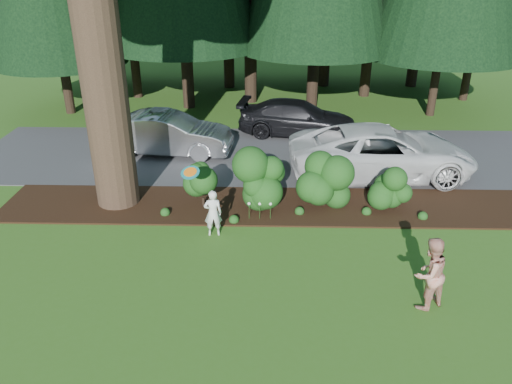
{
  "coord_description": "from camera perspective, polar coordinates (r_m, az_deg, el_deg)",
  "views": [
    {
      "loc": [
        -0.08,
        -10.06,
        6.85
      ],
      "look_at": [
        -0.38,
        1.53,
        1.3
      ],
      "focal_mm": 35.0,
      "sensor_mm": 36.0,
      "label": 1
    }
  ],
  "objects": [
    {
      "name": "car_dark_suv",
      "position": [
        20.81,
        4.81,
        8.41
      ],
      "size": [
        5.11,
        2.7,
        1.41
      ],
      "primitive_type": "imported",
      "rotation": [
        0.0,
        0.0,
        1.42
      ],
      "color": "black",
      "rests_on": "driveway"
    },
    {
      "name": "shrub_row",
      "position": [
        14.54,
        4.71,
        0.94
      ],
      "size": [
        6.53,
        1.6,
        1.61
      ],
      "color": "#1F4B17",
      "rests_on": "ground"
    },
    {
      "name": "lily_cluster",
      "position": [
        13.99,
        0.43,
        -1.44
      ],
      "size": [
        0.69,
        0.09,
        0.57
      ],
      "color": "#1F4B17",
      "rests_on": "ground"
    },
    {
      "name": "adult",
      "position": [
        11.13,
        19.19,
        -8.79
      ],
      "size": [
        1.01,
        0.95,
        1.66
      ],
      "primitive_type": "imported",
      "rotation": [
        0.0,
        0.0,
        3.67
      ],
      "color": "red",
      "rests_on": "ground"
    },
    {
      "name": "mulch_bed",
      "position": [
        14.96,
        1.64,
        -1.58
      ],
      "size": [
        16.0,
        2.5,
        0.05
      ],
      "primitive_type": "cube",
      "color": "black",
      "rests_on": "ground"
    },
    {
      "name": "car_white_suv",
      "position": [
        17.19,
        14.19,
        4.47
      ],
      "size": [
        6.33,
        3.25,
        1.71
      ],
      "primitive_type": "imported",
      "rotation": [
        0.0,
        0.0,
        1.64
      ],
      "color": "silver",
      "rests_on": "driveway"
    },
    {
      "name": "car_silver_wagon",
      "position": [
        18.94,
        -10.05,
        6.57
      ],
      "size": [
        4.84,
        2.06,
        1.55
      ],
      "primitive_type": "imported",
      "rotation": [
        0.0,
        0.0,
        1.48
      ],
      "color": "#ADADB2",
      "rests_on": "driveway"
    },
    {
      "name": "child",
      "position": [
        13.24,
        -4.94,
        -2.41
      ],
      "size": [
        0.51,
        0.37,
        1.31
      ],
      "primitive_type": "imported",
      "rotation": [
        0.0,
        0.0,
        3.27
      ],
      "color": "white",
      "rests_on": "ground"
    },
    {
      "name": "frisbee",
      "position": [
        12.84,
        -7.52,
        2.23
      ],
      "size": [
        0.51,
        0.47,
        0.25
      ],
      "color": "#177A80",
      "rests_on": "ground"
    },
    {
      "name": "driveway",
      "position": [
        18.84,
        1.64,
        4.3
      ],
      "size": [
        22.0,
        6.0,
        0.03
      ],
      "primitive_type": "cube",
      "color": "#38383A",
      "rests_on": "ground"
    },
    {
      "name": "ground",
      "position": [
        12.17,
        1.63,
        -8.69
      ],
      "size": [
        80.0,
        80.0,
        0.0
      ],
      "primitive_type": "plane",
      "color": "#36631C",
      "rests_on": "ground"
    }
  ]
}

